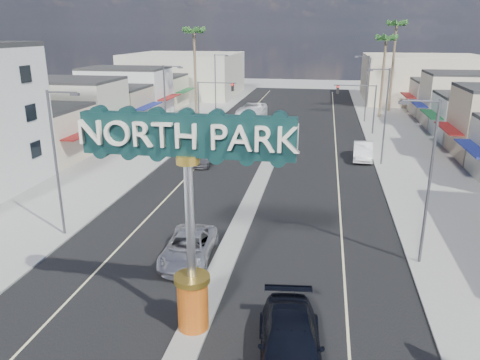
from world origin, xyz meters
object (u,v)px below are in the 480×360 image
at_px(streetlight_r_mid, 384,112).
at_px(palm_right_mid, 386,42).
at_px(streetlight_r_near, 427,176).
at_px(palm_left_far, 194,36).
at_px(suv_left, 189,247).
at_px(suv_right, 290,344).
at_px(traffic_signal_right, 360,99).
at_px(car_parked_right, 363,151).
at_px(gateway_sign, 189,200).
at_px(streetlight_l_far, 216,83).
at_px(palm_right_far, 396,29).
at_px(city_bus, 250,122).
at_px(streetlight_r_far, 366,85).
at_px(streetlight_l_mid, 167,106).
at_px(streetlight_l_near, 58,157).
at_px(car_parked_left, 204,158).
at_px(traffic_signal_left, 212,96).

distance_m(streetlight_r_mid, palm_right_mid, 26.71).
height_order(streetlight_r_near, palm_left_far, palm_left_far).
height_order(streetlight_r_mid, suv_left, streetlight_r_mid).
bearing_deg(palm_right_mid, suv_right, -99.02).
bearing_deg(streetlight_r_near, suv_right, -123.57).
height_order(traffic_signal_right, car_parked_right, traffic_signal_right).
height_order(streetlight_r_mid, car_parked_right, streetlight_r_mid).
bearing_deg(car_parked_right, gateway_sign, -103.79).
bearing_deg(suv_left, streetlight_r_near, 4.86).
distance_m(streetlight_l_far, streetlight_r_near, 46.90).
xyz_separation_m(palm_right_far, city_bus, (-18.78, -21.26, -10.70)).
bearing_deg(gateway_sign, streetlight_l_far, 101.78).
bearing_deg(palm_left_far, streetlight_r_far, 4.88).
distance_m(streetlight_l_mid, palm_right_far, 41.53).
relative_size(palm_left_far, car_parked_right, 2.53).
relative_size(streetlight_r_near, palm_left_far, 0.69).
xyz_separation_m(streetlight_l_mid, suv_right, (14.64, -29.38, -4.19)).
xyz_separation_m(streetlight_l_near, palm_left_far, (-2.57, 40.00, 6.43)).
bearing_deg(suv_left, palm_left_far, 101.20).
bearing_deg(palm_left_far, suv_left, -75.27).
distance_m(streetlight_l_far, suv_right, 53.59).
xyz_separation_m(suv_left, city_bus, (-1.78, 32.58, 0.92)).
bearing_deg(gateway_sign, streetlight_r_mid, 69.58).
height_order(car_parked_left, car_parked_right, car_parked_right).
relative_size(streetlight_l_far, palm_right_mid, 0.74).
bearing_deg(streetlight_l_far, streetlight_r_far, 0.00).
height_order(streetlight_l_far, palm_right_far, palm_right_far).
bearing_deg(palm_right_mid, streetlight_r_mid, -95.64).
xyz_separation_m(palm_left_far, palm_right_mid, (26.00, 6.00, -0.90)).
bearing_deg(gateway_sign, car_parked_right, 73.21).
bearing_deg(streetlight_l_near, car_parked_left, 75.28).
distance_m(palm_left_far, suv_right, 53.36).
distance_m(streetlight_r_near, suv_right, 12.02).
distance_m(streetlight_l_mid, streetlight_l_far, 22.00).
bearing_deg(car_parked_right, traffic_signal_left, 149.18).
xyz_separation_m(suv_right, car_parked_right, (4.79, 31.19, -0.02)).
distance_m(traffic_signal_right, car_parked_left, 23.05).
distance_m(traffic_signal_left, streetlight_l_far, 8.14).
distance_m(streetlight_r_near, palm_right_far, 52.71).
bearing_deg(car_parked_right, palm_left_far, 143.41).
xyz_separation_m(traffic_signal_left, suv_right, (13.39, -43.38, -3.40)).
bearing_deg(streetlight_l_mid, palm_right_far, 51.52).
bearing_deg(gateway_sign, streetlight_l_mid, 110.42).
xyz_separation_m(palm_right_mid, car_parked_left, (-18.97, -29.00, -9.91)).
relative_size(traffic_signal_left, streetlight_r_mid, 0.67).
bearing_deg(streetlight_r_mid, palm_left_far, 139.52).
height_order(streetlight_l_near, palm_right_mid, palm_right_mid).
height_order(suv_right, city_bus, city_bus).
xyz_separation_m(gateway_sign, suv_left, (-2.00, 6.19, -5.16)).
bearing_deg(suv_left, car_parked_left, 98.37).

